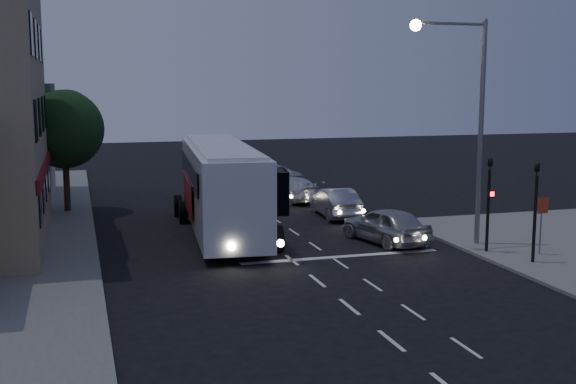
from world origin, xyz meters
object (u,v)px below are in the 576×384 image
object	(u,v)px
street_tree	(64,126)
tour_bus	(221,185)
car_sedan_a	(335,202)
regulatory_sign	(542,216)
traffic_signal_side	(536,200)
car_suv	(386,225)
traffic_signal_main	(489,193)
car_sedan_c	(265,176)
car_sedan_b	(289,189)
streetlight	(467,106)

from	to	relation	value
street_tree	tour_bus	bearing A→B (deg)	-46.57
car_sedan_a	regulatory_sign	xyz separation A→B (m)	(4.62, -10.27, 0.87)
traffic_signal_side	street_tree	xyz separation A→B (m)	(-16.51, 16.22, 2.08)
car_suv	traffic_signal_main	distance (m)	4.54
regulatory_sign	street_tree	bearing A→B (deg)	138.92
car_sedan_c	street_tree	world-z (taller)	street_tree
car_sedan_a	traffic_signal_main	distance (m)	9.85
traffic_signal_main	regulatory_sign	world-z (taller)	traffic_signal_main
tour_bus	car_sedan_c	xyz separation A→B (m)	(5.32, 12.73, -1.36)
tour_bus	car_sedan_a	bearing A→B (deg)	23.72
car_sedan_c	traffic_signal_side	distance (m)	22.40
car_sedan_c	traffic_signal_side	size ratio (longest dim) A/B	1.37
car_sedan_b	car_sedan_c	world-z (taller)	car_sedan_c
traffic_signal_main	streetlight	bearing A→B (deg)	100.20
car_sedan_a	streetlight	size ratio (longest dim) A/B	0.49
car_sedan_b	streetlight	distance (m)	14.58
tour_bus	car_suv	bearing A→B (deg)	-28.87
car_sedan_b	streetlight	bearing A→B (deg)	86.43
car_sedan_b	traffic_signal_side	size ratio (longest dim) A/B	1.15
traffic_signal_side	traffic_signal_main	bearing A→B (deg)	109.49
car_suv	car_sedan_c	world-z (taller)	car_sedan_c
car_sedan_a	regulatory_sign	size ratio (longest dim) A/B	2.01
car_sedan_a	car_sedan_b	xyz separation A→B (m)	(-0.84, 5.39, -0.04)
car_suv	car_sedan_b	world-z (taller)	car_suv
car_sedan_a	regulatory_sign	world-z (taller)	regulatory_sign
traffic_signal_main	car_sedan_c	bearing A→B (deg)	100.77
traffic_signal_side	streetlight	world-z (taller)	streetlight
car_sedan_b	car_sedan_c	size ratio (longest dim) A/B	0.84
car_suv	car_sedan_c	xyz separation A→B (m)	(-0.84, 16.88, 0.02)
street_tree	car_sedan_a	bearing A→B (deg)	-21.16
car_suv	car_sedan_a	size ratio (longest dim) A/B	1.01
tour_bus	car_sedan_c	world-z (taller)	tour_bus
car_suv	car_sedan_c	distance (m)	16.90
car_suv	street_tree	distance (m)	17.47
regulatory_sign	car_sedan_b	bearing A→B (deg)	109.23
car_sedan_c	traffic_signal_main	xyz separation A→B (m)	(3.79, -19.90, 1.64)
regulatory_sign	traffic_signal_main	bearing A→B (deg)	149.16
car_sedan_b	car_sedan_a	bearing A→B (deg)	80.47
streetlight	car_sedan_a	bearing A→B (deg)	108.78
streetlight	street_tree	distance (m)	20.19
traffic_signal_side	street_tree	distance (m)	23.24
tour_bus	traffic_signal_side	xyz separation A→B (m)	(9.81, -9.15, 0.27)
car_sedan_c	traffic_signal_main	distance (m)	20.33
car_suv	street_tree	size ratio (longest dim) A/B	0.72
traffic_signal_main	regulatory_sign	xyz separation A→B (m)	(1.70, -1.01, -0.82)
car_sedan_b	traffic_signal_main	size ratio (longest dim) A/B	1.15
traffic_signal_main	streetlight	size ratio (longest dim) A/B	0.46
streetlight	tour_bus	bearing A→B (deg)	147.01
traffic_signal_side	car_sedan_b	bearing A→B (deg)	105.03
streetlight	traffic_signal_main	bearing A→B (deg)	-79.80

